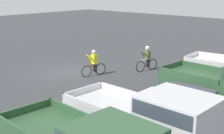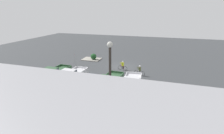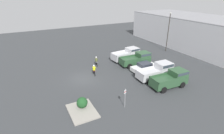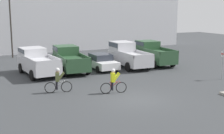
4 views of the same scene
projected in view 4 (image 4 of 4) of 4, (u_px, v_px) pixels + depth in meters
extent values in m
plane|color=#383A3D|center=(135.00, 99.00, 18.86)|extent=(80.00, 80.00, 0.00)
cube|color=silver|center=(33.00, 24.00, 43.43)|extent=(39.56, 12.90, 6.54)
cube|color=silver|center=(39.00, 65.00, 25.46)|extent=(2.53, 5.43, 1.00)
cube|color=silver|center=(32.00, 52.00, 26.64)|extent=(2.09, 2.26, 0.74)
cube|color=#333D47|center=(32.00, 50.00, 26.61)|extent=(2.14, 2.10, 0.33)
cube|color=silver|center=(30.00, 60.00, 23.95)|extent=(0.35, 3.16, 0.25)
cube|color=silver|center=(55.00, 58.00, 24.96)|extent=(0.35, 3.16, 0.25)
cube|color=silver|center=(49.00, 62.00, 23.15)|extent=(2.08, 0.26, 0.25)
cylinder|color=black|center=(21.00, 68.00, 26.41)|extent=(0.29, 0.85, 0.83)
cylinder|color=black|center=(45.00, 66.00, 27.45)|extent=(0.29, 0.85, 0.83)
cylinder|color=black|center=(32.00, 75.00, 23.65)|extent=(0.29, 0.85, 0.83)
cylinder|color=black|center=(58.00, 72.00, 24.69)|extent=(0.29, 0.85, 0.83)
cube|color=#2D5133|center=(70.00, 62.00, 26.86)|extent=(2.37, 5.42, 0.91)
cube|color=#2D5133|center=(66.00, 50.00, 28.15)|extent=(2.02, 2.23, 0.80)
cube|color=#333D47|center=(66.00, 48.00, 28.11)|extent=(2.08, 2.06, 0.35)
cube|color=#2D5133|center=(62.00, 58.00, 25.41)|extent=(0.26, 3.19, 0.25)
cube|color=#2D5133|center=(85.00, 57.00, 26.16)|extent=(0.26, 3.19, 0.25)
cube|color=#2D5133|center=(79.00, 60.00, 24.38)|extent=(2.07, 0.20, 0.25)
cylinder|color=black|center=(55.00, 65.00, 28.04)|extent=(0.27, 0.87, 0.86)
cylinder|color=black|center=(77.00, 63.00, 28.82)|extent=(0.27, 0.87, 0.86)
cylinder|color=black|center=(63.00, 71.00, 25.05)|extent=(0.27, 0.87, 0.86)
cylinder|color=black|center=(88.00, 69.00, 25.83)|extent=(0.27, 0.87, 0.86)
cube|color=white|center=(101.00, 63.00, 28.03)|extent=(1.84, 4.40, 0.61)
cube|color=#2D333D|center=(101.00, 57.00, 27.92)|extent=(1.63, 1.99, 0.54)
cylinder|color=black|center=(86.00, 64.00, 28.92)|extent=(0.19, 0.62, 0.61)
cylinder|color=black|center=(103.00, 63.00, 29.70)|extent=(0.19, 0.62, 0.61)
cylinder|color=black|center=(98.00, 69.00, 26.46)|extent=(0.19, 0.62, 0.61)
cylinder|color=black|center=(117.00, 68.00, 27.23)|extent=(0.19, 0.62, 0.61)
cube|color=silver|center=(130.00, 58.00, 28.90)|extent=(2.16, 5.45, 0.93)
cube|color=silver|center=(122.00, 46.00, 30.18)|extent=(1.92, 2.20, 0.95)
cube|color=#333D47|center=(122.00, 44.00, 30.14)|extent=(1.98, 2.03, 0.42)
cube|color=silver|center=(125.00, 54.00, 27.43)|extent=(0.16, 3.24, 0.25)
cube|color=silver|center=(145.00, 53.00, 28.22)|extent=(0.16, 3.24, 0.25)
cube|color=silver|center=(144.00, 56.00, 26.41)|extent=(2.04, 0.13, 0.25)
cylinder|color=black|center=(112.00, 61.00, 30.07)|extent=(0.24, 0.81, 0.81)
cylinder|color=black|center=(131.00, 60.00, 30.89)|extent=(0.24, 0.81, 0.81)
cylinder|color=black|center=(128.00, 67.00, 27.07)|extent=(0.24, 0.81, 0.81)
cylinder|color=black|center=(148.00, 65.00, 27.90)|extent=(0.24, 0.81, 0.81)
cube|color=#2D5133|center=(155.00, 56.00, 30.11)|extent=(2.25, 5.10, 1.02)
cube|color=#2D5133|center=(147.00, 45.00, 31.29)|extent=(1.94, 2.09, 0.80)
cube|color=#333D47|center=(147.00, 43.00, 31.26)|extent=(2.00, 1.93, 0.35)
cube|color=#2D5133|center=(151.00, 51.00, 28.71)|extent=(0.22, 3.01, 0.25)
cube|color=#2D5133|center=(169.00, 50.00, 29.45)|extent=(0.22, 3.01, 0.25)
cube|color=#2D5133|center=(169.00, 53.00, 27.76)|extent=(2.01, 0.18, 0.25)
cylinder|color=black|center=(138.00, 59.00, 31.21)|extent=(0.26, 0.85, 0.84)
cylinder|color=black|center=(155.00, 58.00, 31.98)|extent=(0.26, 0.85, 0.84)
cylinder|color=black|center=(154.00, 64.00, 28.40)|extent=(0.26, 0.85, 0.84)
cylinder|color=black|center=(173.00, 62.00, 29.18)|extent=(0.26, 0.85, 0.84)
torus|color=black|center=(121.00, 87.00, 20.34)|extent=(0.73, 0.21, 0.74)
torus|color=black|center=(106.00, 88.00, 20.11)|extent=(0.73, 0.21, 0.74)
cylinder|color=maroon|center=(114.00, 85.00, 20.19)|extent=(0.53, 0.15, 0.39)
cylinder|color=maroon|center=(114.00, 82.00, 20.15)|extent=(0.56, 0.16, 0.04)
cylinder|color=maroon|center=(111.00, 85.00, 20.15)|extent=(0.04, 0.04, 0.36)
cylinder|color=maroon|center=(119.00, 81.00, 20.24)|extent=(0.12, 0.45, 0.02)
cylinder|color=black|center=(112.00, 86.00, 20.26)|extent=(0.14, 0.14, 0.55)
cylinder|color=black|center=(112.00, 86.00, 20.09)|extent=(0.14, 0.14, 0.55)
cube|color=yellow|center=(113.00, 77.00, 20.09)|extent=(0.31, 0.40, 0.57)
cylinder|color=yellow|center=(115.00, 77.00, 20.29)|extent=(0.51, 0.20, 0.63)
cylinder|color=yellow|center=(117.00, 78.00, 19.97)|extent=(0.51, 0.20, 0.63)
sphere|color=tan|center=(113.00, 71.00, 20.02)|extent=(0.23, 0.23, 0.23)
sphere|color=silver|center=(113.00, 70.00, 20.00)|extent=(0.25, 0.25, 0.25)
torus|color=black|center=(67.00, 87.00, 20.51)|extent=(0.73, 0.21, 0.74)
torus|color=black|center=(50.00, 88.00, 20.27)|extent=(0.73, 0.21, 0.74)
cylinder|color=silver|center=(58.00, 85.00, 20.35)|extent=(0.54, 0.15, 0.39)
cylinder|color=silver|center=(58.00, 81.00, 20.31)|extent=(0.58, 0.16, 0.04)
cylinder|color=silver|center=(56.00, 85.00, 20.31)|extent=(0.04, 0.04, 0.36)
cylinder|color=silver|center=(64.00, 81.00, 20.40)|extent=(0.12, 0.45, 0.02)
cylinder|color=black|center=(57.00, 85.00, 20.42)|extent=(0.14, 0.14, 0.55)
cylinder|color=black|center=(57.00, 86.00, 20.25)|extent=(0.14, 0.14, 0.55)
cube|color=#5B6638|center=(57.00, 77.00, 20.24)|extent=(0.31, 0.40, 0.56)
cylinder|color=#5B6638|center=(60.00, 76.00, 20.45)|extent=(0.53, 0.20, 0.61)
cylinder|color=#5B6638|center=(61.00, 77.00, 20.13)|extent=(0.53, 0.20, 0.61)
sphere|color=tan|center=(58.00, 71.00, 20.17)|extent=(0.25, 0.25, 0.25)
sphere|color=silver|center=(57.00, 70.00, 20.16)|extent=(0.28, 0.28, 0.28)
cylinder|color=#9E9EA3|center=(223.00, 65.00, 23.91)|extent=(0.06, 0.06, 2.32)
cube|color=white|center=(223.00, 54.00, 23.75)|extent=(0.13, 0.29, 0.45)
cube|color=red|center=(223.00, 54.00, 23.75)|extent=(0.13, 0.29, 0.10)
cylinder|color=#2D2823|center=(11.00, 23.00, 33.99)|extent=(0.16, 0.16, 7.73)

